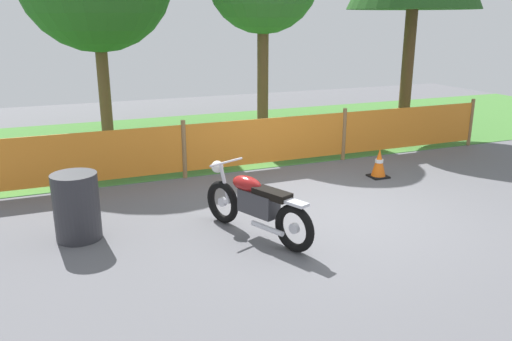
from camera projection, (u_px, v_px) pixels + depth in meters
name	position (u px, v px, depth m)	size (l,w,h in m)	color
ground	(336.00, 213.00, 7.61)	(24.00, 24.00, 0.02)	#5B5B60
grass_verge	(220.00, 136.00, 12.49)	(24.00, 5.96, 0.01)	#427A33
barrier_fence	(269.00, 141.00, 9.69)	(9.93, 0.08, 1.05)	olive
motorcycle_lead	(255.00, 204.00, 6.67)	(0.91, 1.82, 0.91)	black
traffic_cone	(379.00, 163.00, 9.21)	(0.32, 0.32, 0.53)	black
spare_drum	(77.00, 207.00, 6.59)	(0.58, 0.58, 0.88)	#2D2D33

